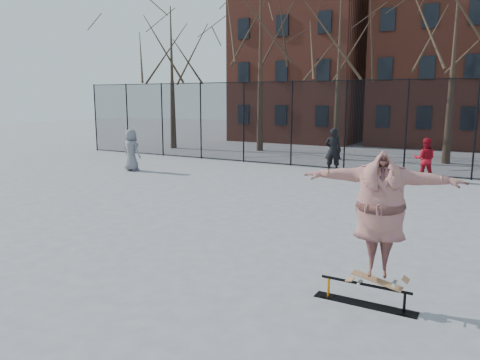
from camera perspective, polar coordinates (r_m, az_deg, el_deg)
The scene contains 10 objects.
ground at distance 9.49m, azimuth -3.94°, elevation -9.85°, with size 100.00×100.00×0.00m, color slate.
skate_rail at distance 7.83m, azimuth 14.98°, elevation -13.53°, with size 1.61×0.25×0.36m.
skateboard at distance 7.69m, azimuth 16.34°, elevation -11.90°, with size 0.84×0.20×0.10m, color olive, non-canonical shape.
skater at distance 7.38m, azimuth 16.73°, elevation -4.52°, with size 2.38×0.65×1.94m, color #6D3585.
bystander_grey at distance 21.30m, azimuth -13.11°, elevation 3.57°, with size 0.90×0.59×1.84m, color slate.
bystander_black at distance 20.60m, azimuth 11.27°, elevation 3.54°, with size 0.70×0.46×1.93m, color black.
bystander_red at distance 19.73m, azimuth 21.61°, elevation 2.38°, with size 0.81×0.63×1.67m, color maroon.
fence at distance 21.02m, azimuth 16.34°, elevation 6.45°, with size 34.03×0.07×4.00m.
tree_row at distance 25.42m, azimuth 18.81°, elevation 18.88°, with size 33.66×7.46×10.67m.
rowhouses at distance 33.77m, azimuth 23.46°, elevation 14.06°, with size 29.00×7.00×13.00m.
Camera 1 is at (5.03, -7.37, 3.23)m, focal length 35.00 mm.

